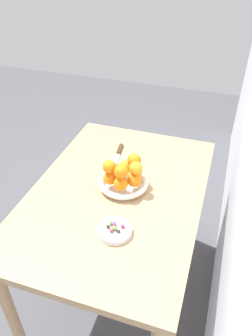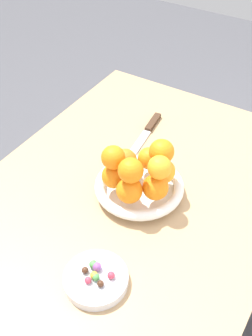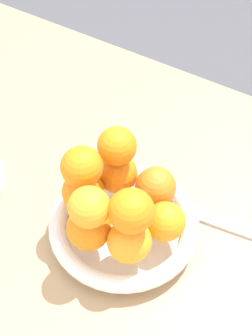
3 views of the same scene
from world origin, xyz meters
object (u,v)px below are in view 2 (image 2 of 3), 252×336
at_px(candy_ball_1, 85,270).
at_px(orange_1, 129,190).
at_px(candy_ball_5, 94,275).
at_px(orange_7, 113,157).
at_px(candy_dish, 96,279).
at_px(orange_8, 131,170).
at_px(candy_ball_6, 88,280).
at_px(orange_4, 149,158).
at_px(orange_3, 163,171).
at_px(candy_ball_3, 96,277).
at_px(orange_5, 125,161).
at_px(knife, 145,134).
at_px(orange_2, 155,187).
at_px(dining_table, 125,223).
at_px(orange_9, 162,152).
at_px(candy_ball_2, 101,284).
at_px(fruit_bowl, 139,187).
at_px(candy_ball_4, 93,264).
at_px(orange_0, 114,175).
at_px(orange_6, 160,167).
at_px(candy_ball_0, 111,275).
at_px(candy_ball_7, 97,267).

bearing_deg(candy_ball_1, orange_1, -174.30).
bearing_deg(candy_ball_5, orange_7, -156.37).
bearing_deg(candy_dish, orange_8, -168.25).
distance_m(candy_ball_5, candy_ball_6, 0.02).
distance_m(orange_4, candy_ball_1, 0.35).
relative_size(orange_3, candy_ball_3, 3.88).
distance_m(orange_5, knife, 0.22).
bearing_deg(orange_3, orange_2, 10.64).
bearing_deg(dining_table, orange_8, 54.57).
distance_m(orange_9, candy_ball_2, 0.34).
bearing_deg(candy_ball_2, candy_ball_3, -113.44).
xyz_separation_m(orange_1, orange_8, (-0.00, 0.00, 0.06)).
relative_size(fruit_bowl, orange_3, 3.64).
xyz_separation_m(orange_8, candy_ball_4, (0.20, 0.03, -0.10)).
relative_size(orange_0, orange_5, 1.00).
bearing_deg(candy_ball_3, dining_table, -162.11).
distance_m(orange_0, orange_6, 0.13).
distance_m(dining_table, orange_9, 0.24).
height_order(orange_0, orange_6, orange_6).
bearing_deg(orange_1, candy_ball_3, 13.10).
bearing_deg(candy_ball_2, orange_9, -173.35).
xyz_separation_m(candy_dish, candy_ball_1, (0.00, -0.02, 0.02)).
bearing_deg(orange_6, fruit_bowl, -104.71).
distance_m(candy_ball_0, candy_ball_1, 0.06).
distance_m(orange_5, orange_9, 0.11).
xyz_separation_m(candy_dish, orange_7, (-0.24, -0.11, 0.12)).
height_order(orange_1, orange_4, orange_1).
height_order(orange_2, orange_9, orange_9).
distance_m(candy_ball_2, candy_ball_3, 0.02).
relative_size(candy_dish, candy_ball_4, 7.40).
distance_m(orange_1, orange_8, 0.06).
xyz_separation_m(candy_dish, candy_ball_6, (0.02, -0.00, 0.02)).
distance_m(fruit_bowl, orange_7, 0.13).
distance_m(fruit_bowl, candy_dish, 0.28).
bearing_deg(fruit_bowl, orange_2, 68.32).
distance_m(candy_ball_1, candy_ball_6, 0.03).
height_order(orange_1, orange_3, orange_1).
xyz_separation_m(orange_0, orange_2, (-0.02, 0.11, 0.00)).
height_order(candy_ball_1, candy_ball_2, same).
bearing_deg(candy_ball_7, orange_4, -169.91).
bearing_deg(candy_ball_5, orange_2, 179.37).
bearing_deg(candy_ball_0, candy_ball_3, -50.12).
height_order(orange_5, candy_ball_4, orange_5).
xyz_separation_m(candy_ball_0, candy_ball_3, (0.02, -0.02, -0.00)).
xyz_separation_m(orange_9, candy_ball_4, (0.30, -0.00, -0.10)).
height_order(orange_5, orange_8, orange_8).
bearing_deg(candy_ball_5, knife, -162.15).
bearing_deg(knife, candy_ball_3, 18.35).
xyz_separation_m(orange_9, candy_ball_3, (0.32, 0.02, -0.10)).
bearing_deg(candy_ball_1, candy_ball_0, 108.74).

